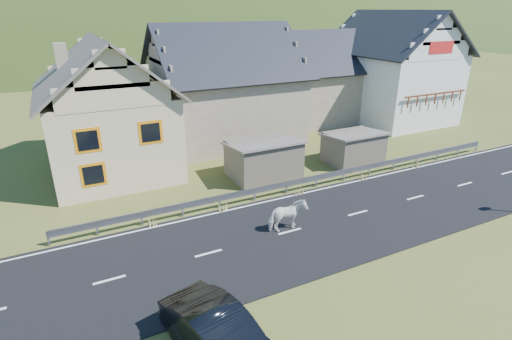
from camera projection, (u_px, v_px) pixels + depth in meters
ground at (358, 214)px, 20.18m from camera, size 160.00×160.00×0.00m
road at (358, 213)px, 20.17m from camera, size 60.00×7.00×0.04m
lane_markings at (358, 213)px, 20.16m from camera, size 60.00×6.60×0.01m
guardrail at (317, 178)px, 23.02m from camera, size 28.10×0.09×0.75m
shed_left at (263, 159)px, 24.32m from camera, size 4.30×3.30×2.40m
shed_right at (353, 148)px, 26.64m from camera, size 3.80×2.90×2.20m
house_cream at (106, 102)px, 24.34m from camera, size 7.80×9.80×8.30m
house_stone_a at (224, 79)px, 30.46m from camera, size 10.80×9.80×8.90m
house_stone_b at (317, 72)px, 36.41m from camera, size 9.80×8.80×8.10m
house_white at (392, 63)px, 36.09m from camera, size 8.80×10.80×9.70m
mountain at (98, 80)px, 179.00m from camera, size 440.00×280.00×260.00m
horse at (287, 216)px, 18.35m from camera, size 0.80×1.76×1.49m
car at (222, 338)px, 11.56m from camera, size 2.77×4.95×1.54m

